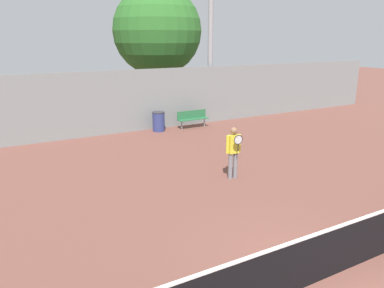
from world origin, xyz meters
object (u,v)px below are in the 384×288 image
(tennis_net, at_px, (322,255))
(trash_bin, at_px, (159,121))
(tennis_player, at_px, (233,150))
(bench_courtside_near, at_px, (192,117))
(light_pole_center_back, at_px, (211,26))
(tree_dark_dense, at_px, (157,31))

(tennis_net, xyz_separation_m, trash_bin, (2.32, 12.46, -0.05))
(tennis_player, xyz_separation_m, trash_bin, (0.61, 7.20, -0.49))
(bench_courtside_near, distance_m, light_pole_center_back, 4.98)
(light_pole_center_back, bearing_deg, tree_dark_dense, 97.64)
(tennis_player, relative_size, trash_bin, 1.77)
(bench_courtside_near, relative_size, trash_bin, 1.71)
(tennis_player, bearing_deg, trash_bin, 89.43)
(tennis_net, relative_size, tennis_player, 6.72)
(tennis_net, distance_m, trash_bin, 12.67)
(tree_dark_dense, bearing_deg, light_pole_center_back, -82.36)
(tennis_net, bearing_deg, trash_bin, 79.43)
(tennis_net, bearing_deg, tree_dark_dense, 74.53)
(trash_bin, bearing_deg, bench_courtside_near, -5.06)
(tennis_player, bearing_deg, bench_courtside_near, 75.10)
(light_pole_center_back, distance_m, trash_bin, 5.89)
(tennis_net, relative_size, tree_dark_dense, 1.50)
(trash_bin, bearing_deg, light_pole_center_back, 14.62)
(tennis_net, xyz_separation_m, tree_dark_dense, (5.17, 18.67, 4.37))
(bench_courtside_near, bearing_deg, tennis_net, -108.70)
(tennis_player, distance_m, tree_dark_dense, 14.40)
(bench_courtside_near, bearing_deg, tennis_player, -109.19)
(trash_bin, bearing_deg, tennis_player, -94.85)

